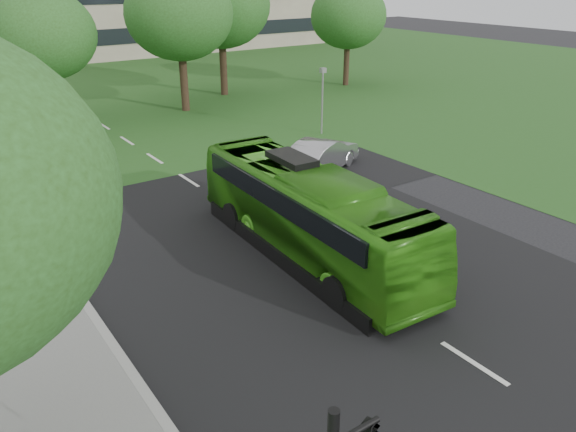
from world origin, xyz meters
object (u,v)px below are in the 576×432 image
object	(u,v)px
tree_park_c	(179,14)
sedan	(321,155)
tree_park_e	(348,16)
tree_park_b	(43,35)
tree_park_d	(221,5)
bus	(309,213)
camera_pole	(322,92)

from	to	relation	value
tree_park_c	sedan	world-z (taller)	tree_park_c
tree_park_e	sedan	bearing A→B (deg)	-133.35
tree_park_b	tree_park_d	bearing A→B (deg)	10.77
tree_park_e	sedan	world-z (taller)	tree_park_e
tree_park_b	bus	bearing A→B (deg)	-83.67
tree_park_d	bus	world-z (taller)	tree_park_d
tree_park_c	camera_pole	xyz separation A→B (m)	(3.95, -10.12, -3.84)
camera_pole	tree_park_d	bearing A→B (deg)	92.57
tree_park_c	tree_park_d	distance (m)	5.81
tree_park_b	tree_park_d	world-z (taller)	tree_park_d
tree_park_c	bus	bearing A→B (deg)	-105.00
tree_park_b	tree_park_e	distance (m)	23.49
tree_park_c	bus	xyz separation A→B (m)	(-5.87, -21.93, -4.80)
tree_park_b	tree_park_e	size ratio (longest dim) A/B	0.99
sedan	camera_pole	size ratio (longest dim) A/B	1.29
tree_park_e	camera_pole	world-z (taller)	tree_park_e
tree_park_d	camera_pole	size ratio (longest dim) A/B	2.52
sedan	camera_pole	bearing A→B (deg)	-62.19
tree_park_c	camera_pole	size ratio (longest dim) A/B	2.43
tree_park_d	sedan	xyz separation A→B (m)	(-5.08, -18.67, -5.73)
bus	camera_pole	xyz separation A→B (m)	(9.82, 11.81, 0.97)
tree_park_b	bus	world-z (taller)	tree_park_b
tree_park_c	sedan	bearing A→B (deg)	-90.93
tree_park_c	bus	world-z (taller)	tree_park_c
tree_park_e	bus	world-z (taller)	tree_park_e
sedan	tree_park_b	bearing A→B (deg)	2.80
bus	camera_pole	size ratio (longest dim) A/B	2.82
tree_park_b	sedan	size ratio (longest dim) A/B	1.64
tree_park_c	camera_pole	world-z (taller)	tree_park_c
tree_park_e	bus	bearing A→B (deg)	-132.68
camera_pole	tree_park_b	bearing A→B (deg)	145.02
tree_park_d	bus	distance (m)	27.80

